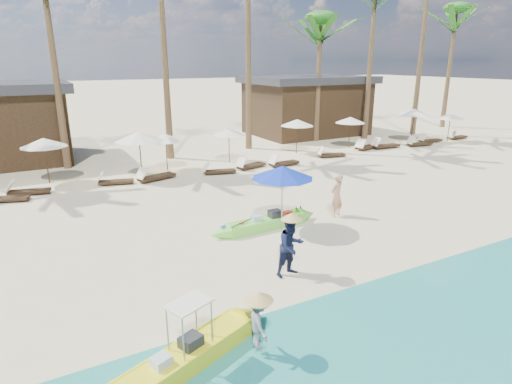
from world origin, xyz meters
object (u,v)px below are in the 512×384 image
green_canoe (266,223)px  blue_umbrella (282,172)px  yellow_canoe (183,359)px  tourist (337,195)px

green_canoe → blue_umbrella: 1.86m
yellow_canoe → blue_umbrella: size_ratio=2.16×
green_canoe → tourist: 2.90m
tourist → green_canoe: bearing=-22.4°
tourist → blue_umbrella: blue_umbrella is taller
tourist → blue_umbrella: size_ratio=0.73×
yellow_canoe → green_canoe: bearing=26.6°
green_canoe → tourist: (2.84, -0.16, 0.60)m
green_canoe → tourist: bearing=-5.7°
yellow_canoe → tourist: tourist is taller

